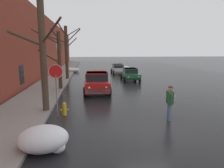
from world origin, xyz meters
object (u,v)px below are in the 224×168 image
Objects in this scene: bare_tree_at_the_corner at (43,51)px; bare_tree_mid_block at (66,50)px; sedan_white_parked_kerbside_mid at (118,69)px; pickup_truck_red_approaching_near_lane at (97,82)px; stop_sign_at_corner at (56,76)px; fire_hydrant at (64,109)px; bare_tree_second_along_sidewalk at (58,58)px; pedestrian_with_coffee at (170,100)px; sedan_green_parked_kerbside_close at (130,74)px.

bare_tree_at_the_corner is 0.99× the size of bare_tree_mid_block.
sedan_white_parked_kerbside_mid is at bearing 37.10° from bare_tree_mid_block.
stop_sign_at_corner is (-2.40, -5.88, 1.29)m from pickup_truck_red_approaching_near_lane.
pickup_truck_red_approaching_near_lane reaches higher than fire_hydrant.
fire_hydrant is (1.08, -13.43, -3.12)m from bare_tree_mid_block.
bare_tree_mid_block is at bearing 93.12° from stop_sign_at_corner.
bare_tree_mid_block reaches higher than fire_hydrant.
pickup_truck_red_approaching_near_lane is 13.62m from sedan_white_parked_kerbside_mid.
bare_tree_second_along_sidewalk is at bearing -121.32° from sedan_white_parked_kerbside_mid.
bare_tree_at_the_corner is at bearing -111.09° from sedan_white_parked_kerbside_mid.
bare_tree_mid_block is at bearing 94.61° from fire_hydrant.
bare_tree_second_along_sidewalk is 7.44× the size of fire_hydrant.
pedestrian_with_coffee is (3.28, -7.13, 0.16)m from pickup_truck_red_approaching_near_lane.
bare_tree_at_the_corner is 6.53m from pickup_truck_red_approaching_near_lane.
sedan_white_parked_kerbside_mid is 20.20m from pedestrian_with_coffee.
stop_sign_at_corner is (0.84, -7.26, -0.68)m from bare_tree_second_along_sidewalk.
fire_hydrant is (-2.06, -5.67, -0.52)m from pickup_truck_red_approaching_near_lane.
pedestrian_with_coffee is at bearing -65.30° from pickup_truck_red_approaching_near_lane.
pickup_truck_red_approaching_near_lane is 6.48m from stop_sign_at_corner.
fire_hydrant is at bearing -109.95° from pickup_truck_red_approaching_near_lane.
bare_tree_mid_block is 1.65× the size of sedan_white_parked_kerbside_mid.
pickup_truck_red_approaching_near_lane is 1.80× the size of stop_sign_at_corner.
stop_sign_at_corner is (0.74, -13.64, -1.30)m from bare_tree_mid_block.
bare_tree_mid_block is (0.00, 12.87, 0.01)m from bare_tree_at_the_corner.
bare_tree_second_along_sidewalk is 9.15m from sedan_green_parked_kerbside_close.
bare_tree_mid_block is at bearing 112.03° from pickup_truck_red_approaching_near_lane.
pickup_truck_red_approaching_near_lane is (3.14, -7.76, -2.59)m from bare_tree_mid_block.
stop_sign_at_corner is at bearing -112.20° from pickup_truck_red_approaching_near_lane.
sedan_green_parked_kerbside_close is 1.44× the size of stop_sign_at_corner.
bare_tree_mid_block reaches higher than bare_tree_second_along_sidewalk.
bare_tree_second_along_sidewalk is (-0.09, 6.50, -0.61)m from bare_tree_at_the_corner.
pickup_truck_red_approaching_near_lane is (3.24, -1.39, -1.97)m from bare_tree_second_along_sidewalk.
pedestrian_with_coffee reaches higher than sedan_green_parked_kerbside_close.
sedan_green_parked_kerbside_close is 13.89m from stop_sign_at_corner.
sedan_green_parked_kerbside_close is (7.47, 4.86, -2.10)m from bare_tree_second_along_sidewalk.
fire_hydrant is (1.08, -0.56, -3.10)m from bare_tree_at_the_corner.
stop_sign_at_corner reaches higher than sedan_green_parked_kerbside_close.
pickup_truck_red_approaching_near_lane is at bearing 114.70° from pedestrian_with_coffee.
sedan_green_parked_kerbside_close is at bearing -11.61° from bare_tree_mid_block.
stop_sign_at_corner reaches higher than fire_hydrant.
pickup_truck_red_approaching_near_lane is at bearing 58.42° from bare_tree_at_the_corner.
pedestrian_with_coffee is (6.51, -8.51, -1.81)m from bare_tree_second_along_sidewalk.
bare_tree_at_the_corner is at bearing 152.70° from fire_hydrant.
bare_tree_at_the_corner is 2.43× the size of stop_sign_at_corner.
stop_sign_at_corner is (-6.26, -18.94, 1.42)m from sedan_white_parked_kerbside_mid.
pedestrian_with_coffee is at bearing -17.42° from bare_tree_at_the_corner.
bare_tree_second_along_sidewalk is at bearing -146.96° from sedan_green_parked_kerbside_close.
pedestrian_with_coffee is (-0.59, -20.19, 0.28)m from sedan_white_parked_kerbside_mid.
pickup_truck_red_approaching_near_lane is at bearing -124.13° from sedan_green_parked_kerbside_close.
pedestrian_with_coffee is at bearing -12.42° from stop_sign_at_corner.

